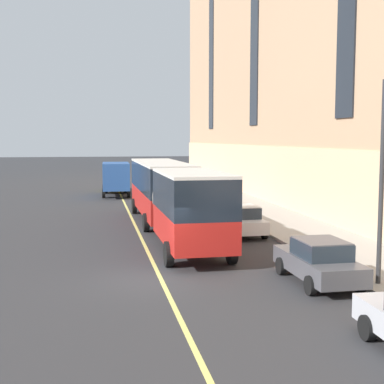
% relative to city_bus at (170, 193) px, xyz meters
% --- Properties ---
extents(ground_plane, '(260.00, 260.00, 0.00)m').
position_rel_city_bus_xyz_m(ground_plane, '(-1.85, -9.49, -2.09)').
color(ground_plane, '#303033').
extents(sidewalk, '(4.52, 160.00, 0.15)m').
position_rel_city_bus_xyz_m(sidewalk, '(7.02, -6.49, -2.02)').
color(sidewalk, '#ADA89E').
rests_on(sidewalk, ground).
extents(city_bus, '(3.07, 18.36, 3.61)m').
position_rel_city_bus_xyz_m(city_bus, '(0.00, 0.00, 0.00)').
color(city_bus, red).
rests_on(city_bus, ground).
extents(parked_car_darkgray_1, '(2.11, 4.43, 1.56)m').
position_rel_city_bus_xyz_m(parked_car_darkgray_1, '(3.55, 15.37, -1.31)').
color(parked_car_darkgray_1, '#4C4C51').
rests_on(parked_car_darkgray_1, ground).
extents(parked_car_white_2, '(2.01, 4.24, 1.56)m').
position_rel_city_bus_xyz_m(parked_car_white_2, '(3.44, -1.66, -1.31)').
color(parked_car_white_2, silver).
rests_on(parked_car_white_2, ground).
extents(parked_car_darkgray_4, '(1.95, 4.31, 1.56)m').
position_rel_city_bus_xyz_m(parked_car_darkgray_4, '(3.60, -11.11, -1.31)').
color(parked_car_darkgray_4, '#4C4C51').
rests_on(parked_car_darkgray_4, ground).
extents(parked_car_black_5, '(1.96, 4.55, 1.56)m').
position_rel_city_bus_xyz_m(parked_car_black_5, '(3.56, 21.84, -1.31)').
color(parked_car_black_5, black).
rests_on(parked_car_black_5, ground).
extents(parked_car_darkgray_6, '(1.98, 4.60, 1.56)m').
position_rel_city_bus_xyz_m(parked_car_darkgray_6, '(3.63, 8.76, -1.31)').
color(parked_car_darkgray_6, '#4C4C51').
rests_on(parked_car_darkgray_6, ground).
extents(box_truck, '(2.47, 6.43, 2.93)m').
position_rel_city_bus_xyz_m(box_truck, '(-2.14, 18.34, -0.43)').
color(box_truck, '#285199').
rests_on(box_truck, ground).
extents(taxi_cab, '(2.08, 4.79, 1.56)m').
position_rel_city_bus_xyz_m(taxi_cab, '(-2.07, 22.82, -1.31)').
color(taxi_cab, yellow).
rests_on(taxi_cab, ground).
extents(lane_centerline, '(0.16, 140.00, 0.01)m').
position_rel_city_bus_xyz_m(lane_centerline, '(-1.70, -6.49, -2.09)').
color(lane_centerline, '#E0D66B').
rests_on(lane_centerline, ground).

